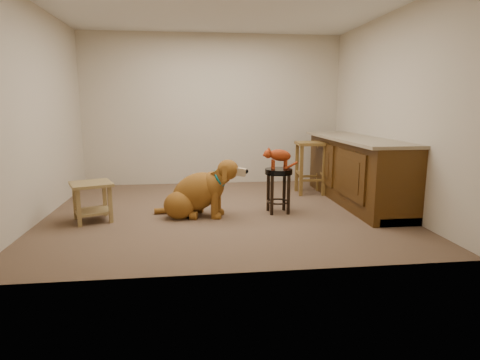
{
  "coord_description": "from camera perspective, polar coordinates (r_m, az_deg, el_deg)",
  "views": [
    {
      "loc": [
        -0.41,
        -5.15,
        1.39
      ],
      "look_at": [
        0.2,
        -0.17,
        0.45
      ],
      "focal_mm": 30.0,
      "sensor_mm": 36.0,
      "label": 1
    }
  ],
  "objects": [
    {
      "name": "padded_stool",
      "position": [
        5.22,
        5.48,
        -0.23
      ],
      "size": [
        0.36,
        0.36,
        0.58
      ],
      "rotation": [
        0.0,
        0.0,
        0.03
      ],
      "color": "black",
      "rests_on": "ground"
    },
    {
      "name": "room_shell",
      "position": [
        5.17,
        -2.55,
        13.77
      ],
      "size": [
        4.54,
        4.04,
        2.62
      ],
      "color": "beige",
      "rests_on": "ground"
    },
    {
      "name": "side_table",
      "position": [
        5.15,
        -20.33,
        -2.12
      ],
      "size": [
        0.6,
        0.6,
        0.48
      ],
      "rotation": [
        0.0,
        0.0,
        0.38
      ],
      "color": "olive",
      "rests_on": "ground"
    },
    {
      "name": "floor",
      "position": [
        5.35,
        -2.4,
        -4.46
      ],
      "size": [
        4.5,
        4.0,
        0.01
      ],
      "primitive_type": "cube",
      "color": "brown",
      "rests_on": "ground"
    },
    {
      "name": "tabby_kitten",
      "position": [
        5.16,
        5.42,
        3.43
      ],
      "size": [
        0.49,
        0.19,
        0.31
      ],
      "rotation": [
        0.0,
        0.0,
        0.03
      ],
      "color": "maroon",
      "rests_on": "padded_stool"
    },
    {
      "name": "wood_stool",
      "position": [
        6.44,
        9.94,
        1.87
      ],
      "size": [
        0.47,
        0.47,
        0.82
      ],
      "rotation": [
        0.0,
        0.0,
        -0.07
      ],
      "color": "brown",
      "rests_on": "ground"
    },
    {
      "name": "cabinet_run",
      "position": [
        6.01,
        16.14,
        1.09
      ],
      "size": [
        0.7,
        2.56,
        0.94
      ],
      "color": "#45290C",
      "rests_on": "ground"
    },
    {
      "name": "golden_retriever",
      "position": [
        5.09,
        -6.11,
        -1.91
      ],
      "size": [
        1.19,
        0.69,
        0.78
      ],
      "rotation": [
        0.0,
        0.0,
        -0.25
      ],
      "color": "brown",
      "rests_on": "ground"
    }
  ]
}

